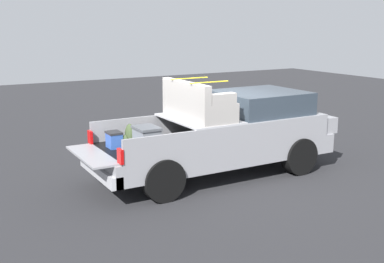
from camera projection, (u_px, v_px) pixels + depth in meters
The scene contains 3 objects.
ground_plane at pixel (215, 175), 11.00m from camera, with size 40.00×40.00×0.00m, color #262628.
pickup_truck at pixel (229, 133), 10.97m from camera, with size 6.05×2.06×2.23m.
trash_can at pixel (280, 122), 14.54m from camera, with size 0.60×0.60×0.98m.
Camera 1 is at (-5.67, -8.87, 3.40)m, focal length 44.67 mm.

